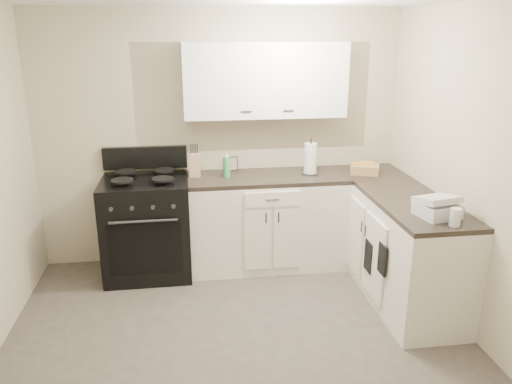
{
  "coord_description": "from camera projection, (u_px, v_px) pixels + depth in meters",
  "views": [
    {
      "loc": [
        -0.34,
        -3.11,
        2.27
      ],
      "look_at": [
        0.22,
        0.85,
        0.99
      ],
      "focal_mm": 35.0,
      "sensor_mm": 36.0,
      "label": 1
    }
  ],
  "objects": [
    {
      "name": "floor",
      "position": [
        242.0,
        355.0,
        3.67
      ],
      "size": [
        3.6,
        3.6,
        0.0
      ],
      "primitive_type": "plane",
      "color": "#473F38",
      "rests_on": "ground"
    },
    {
      "name": "wall_back",
      "position": [
        221.0,
        139.0,
        4.99
      ],
      "size": [
        3.6,
        0.0,
        3.6
      ],
      "primitive_type": "plane",
      "rotation": [
        1.57,
        0.0,
        0.0
      ],
      "color": "beige",
      "rests_on": "ground"
    },
    {
      "name": "wall_right",
      "position": [
        493.0,
        183.0,
        3.54
      ],
      "size": [
        0.0,
        3.6,
        3.6
      ],
      "primitive_type": "plane",
      "rotation": [
        1.57,
        0.0,
        -1.57
      ],
      "color": "beige",
      "rests_on": "ground"
    },
    {
      "name": "wall_front",
      "position": [
        304.0,
        367.0,
        1.6
      ],
      "size": [
        3.6,
        0.0,
        3.6
      ],
      "primitive_type": "plane",
      "rotation": [
        -1.57,
        0.0,
        0.0
      ],
      "color": "beige",
      "rests_on": "ground"
    },
    {
      "name": "base_cabinets_back",
      "position": [
        267.0,
        222.0,
        5.01
      ],
      "size": [
        1.55,
        0.6,
        0.9
      ],
      "primitive_type": "cube",
      "color": "white",
      "rests_on": "floor"
    },
    {
      "name": "base_cabinets_right",
      "position": [
        395.0,
        242.0,
        4.54
      ],
      "size": [
        0.6,
        1.9,
        0.9
      ],
      "primitive_type": "cube",
      "color": "white",
      "rests_on": "floor"
    },
    {
      "name": "countertop_back",
      "position": [
        267.0,
        178.0,
        4.87
      ],
      "size": [
        1.55,
        0.6,
        0.04
      ],
      "primitive_type": "cube",
      "color": "black",
      "rests_on": "base_cabinets_back"
    },
    {
      "name": "countertop_right",
      "position": [
        399.0,
        193.0,
        4.4
      ],
      "size": [
        0.6,
        1.9,
        0.04
      ],
      "primitive_type": "cube",
      "color": "black",
      "rests_on": "base_cabinets_right"
    },
    {
      "name": "upper_cabinets",
      "position": [
        265.0,
        80.0,
        4.73
      ],
      "size": [
        1.55,
        0.3,
        0.7
      ],
      "primitive_type": "cube",
      "color": "white",
      "rests_on": "wall_back"
    },
    {
      "name": "stove",
      "position": [
        148.0,
        229.0,
        4.82
      ],
      "size": [
        0.81,
        0.7,
        0.99
      ],
      "primitive_type": "cube",
      "color": "black",
      "rests_on": "floor"
    },
    {
      "name": "knife_block",
      "position": [
        195.0,
        165.0,
        4.8
      ],
      "size": [
        0.11,
        0.1,
        0.23
      ],
      "primitive_type": "cube",
      "rotation": [
        0.0,
        0.0,
        -0.07
      ],
      "color": "tan",
      "rests_on": "countertop_back"
    },
    {
      "name": "paper_towel",
      "position": [
        310.0,
        159.0,
        4.88
      ],
      "size": [
        0.15,
        0.15,
        0.3
      ],
      "primitive_type": "cylinder",
      "rotation": [
        0.0,
        0.0,
        0.21
      ],
      "color": "white",
      "rests_on": "countertop_back"
    },
    {
      "name": "soap_bottle",
      "position": [
        227.0,
        167.0,
        4.77
      ],
      "size": [
        0.07,
        0.07,
        0.2
      ],
      "primitive_type": "cylinder",
      "rotation": [
        0.0,
        0.0,
        0.0
      ],
      "color": "green",
      "rests_on": "countertop_back"
    },
    {
      "name": "picture_frame",
      "position": [
        233.0,
        164.0,
        5.03
      ],
      "size": [
        0.11,
        0.08,
        0.14
      ],
      "primitive_type": "cube",
      "rotation": [
        -0.14,
        0.0,
        0.44
      ],
      "color": "black",
      "rests_on": "countertop_back"
    },
    {
      "name": "wicker_basket",
      "position": [
        365.0,
        169.0,
        4.91
      ],
      "size": [
        0.32,
        0.27,
        0.09
      ],
      "primitive_type": "cube",
      "rotation": [
        0.0,
        0.0,
        -0.41
      ],
      "color": "tan",
      "rests_on": "countertop_right"
    },
    {
      "name": "countertop_grill",
      "position": [
        437.0,
        210.0,
        3.77
      ],
      "size": [
        0.33,
        0.31,
        0.1
      ],
      "primitive_type": "cube",
      "rotation": [
        0.0,
        0.0,
        0.21
      ],
      "color": "silver",
      "rests_on": "countertop_right"
    },
    {
      "name": "glass_jar",
      "position": [
        455.0,
        217.0,
        3.58
      ],
      "size": [
        0.1,
        0.1,
        0.13
      ],
      "primitive_type": "cylinder",
      "rotation": [
        0.0,
        0.0,
        -0.4
      ],
      "color": "silver",
      "rests_on": "countertop_right"
    },
    {
      "name": "oven_mitt_near",
      "position": [
        382.0,
        259.0,
        4.0
      ],
      "size": [
        0.02,
        0.15,
        0.25
      ],
      "primitive_type": "cube",
      "color": "black",
      "rests_on": "base_cabinets_right"
    },
    {
      "name": "oven_mitt_far",
      "position": [
        369.0,
        256.0,
        4.31
      ],
      "size": [
        0.02,
        0.16,
        0.27
      ],
      "primitive_type": "cube",
      "color": "black",
      "rests_on": "base_cabinets_right"
    }
  ]
}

